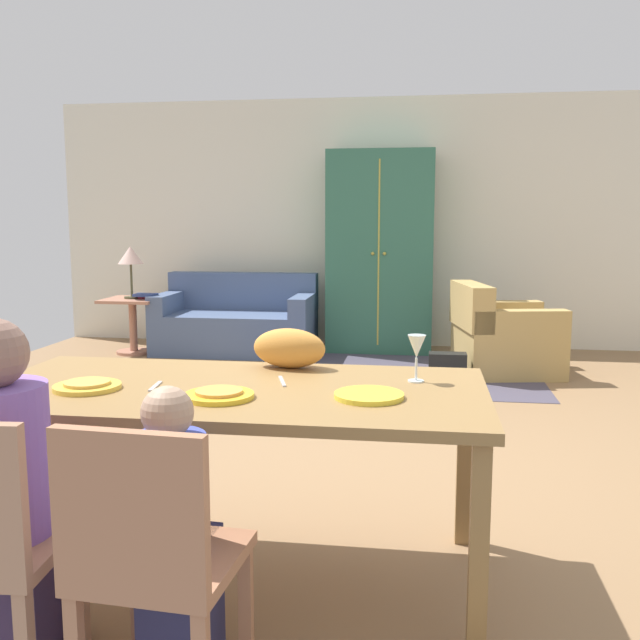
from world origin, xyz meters
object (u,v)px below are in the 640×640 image
at_px(dining_table, 233,404).
at_px(side_table, 133,318).
at_px(plate_near_man, 87,387).
at_px(table_lamp, 131,257).
at_px(handbag, 447,368).
at_px(person_man, 8,509).
at_px(book_lower, 151,297).
at_px(dining_chair_child, 151,554).
at_px(cat, 289,348).
at_px(wine_glass, 417,348).
at_px(book_upper, 146,295).
at_px(person_child, 176,546).
at_px(plate_near_child, 219,396).
at_px(plate_near_woman, 369,395).
at_px(armchair, 501,338).
at_px(armoire, 380,252).
at_px(couch, 237,323).

bearing_deg(dining_table, side_table, 117.50).
bearing_deg(plate_near_man, dining_table, 12.78).
relative_size(table_lamp, handbag, 1.69).
relative_size(plate_near_man, person_man, 0.23).
bearing_deg(handbag, book_lower, 162.99).
height_order(dining_chair_child, cat, cat).
bearing_deg(plate_near_man, cat, 35.87).
distance_m(wine_glass, book_upper, 5.02).
bearing_deg(cat, handbag, 84.52).
distance_m(plate_near_man, person_child, 0.83).
xyz_separation_m(plate_near_child, wine_glass, (0.69, 0.36, 0.12)).
xyz_separation_m(plate_near_woman, table_lamp, (-2.80, 4.47, 0.24)).
height_order(wine_glass, person_man, person_man).
height_order(person_man, book_upper, person_man).
bearing_deg(armchair, table_lamp, 173.69).
relative_size(person_man, table_lamp, 2.05).
distance_m(dining_chair_child, cat, 1.26).
bearing_deg(side_table, plate_near_child, -63.44).
bearing_deg(armoire, plate_near_child, -92.99).
bearing_deg(table_lamp, wine_glass, -54.69).
xyz_separation_m(person_man, person_child, (0.53, -0.01, -0.08)).
relative_size(dining_chair_child, book_lower, 3.95).
bearing_deg(cat, plate_near_child, -96.40).
distance_m(armchair, book_upper, 3.58).
bearing_deg(armoire, plate_near_woman, -87.01).
distance_m(person_man, dining_chair_child, 0.55).
relative_size(plate_near_woman, person_man, 0.23).
bearing_deg(dining_chair_child, book_lower, 111.64).
bearing_deg(side_table, couch, 13.83).
bearing_deg(person_man, handbag, 70.36).
distance_m(wine_glass, handbag, 3.38).
bearing_deg(side_table, plate_near_man, -68.75).
xyz_separation_m(wine_glass, side_table, (-2.97, 4.19, -0.52)).
distance_m(plate_near_child, dining_chair_child, 0.71).
xyz_separation_m(plate_near_child, book_upper, (-2.11, 4.52, -0.15)).
bearing_deg(plate_near_child, handbag, 75.55).
xyz_separation_m(armchair, armoire, (-1.17, 0.96, 0.73)).
distance_m(person_child, couch, 5.43).
xyz_separation_m(dining_table, dining_chair_child, (-0.01, -0.83, -0.20)).
height_order(side_table, book_upper, book_upper).
distance_m(wine_glass, cat, 0.58).
height_order(dining_table, armchair, armchair).
xyz_separation_m(side_table, table_lamp, (0.00, 0.00, 0.63)).
bearing_deg(plate_near_man, person_man, -90.27).
xyz_separation_m(dining_table, wine_glass, (0.69, 0.18, 0.20)).
relative_size(wine_glass, handbag, 0.58).
relative_size(cat, couch, 0.20).
xyz_separation_m(plate_near_man, book_lower, (-1.55, 4.51, -0.18)).
bearing_deg(armoire, dining_chair_child, -92.71).
height_order(wine_glass, book_lower, wine_glass).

